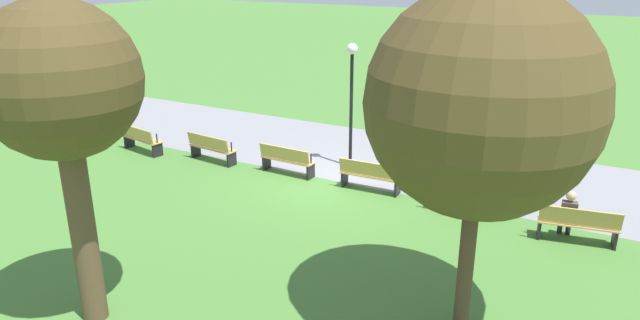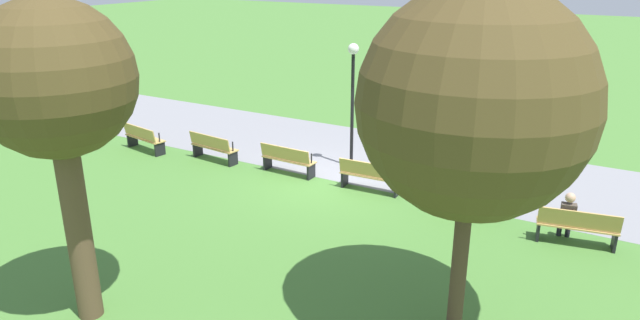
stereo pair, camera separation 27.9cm
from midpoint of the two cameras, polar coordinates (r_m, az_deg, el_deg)
name	(u,v)px [view 2 (the right image)]	position (r m, az deg, el deg)	size (l,w,h in m)	color
ground_plane	(328,181)	(16.19, 1.35, -2.17)	(120.00, 120.00, 0.00)	#477A33
path_paving	(368,155)	(18.44, 5.32, 0.51)	(33.15, 5.13, 0.01)	gray
bench_0	(76,131)	(21.01, -22.94, 2.74)	(1.74, 0.87, 0.89)	tan
bench_1	(143,138)	(19.43, -16.95, 2.17)	(1.73, 0.76, 0.89)	tan
bench_2	(213,147)	(17.94, -10.27, 1.30)	(1.72, 0.65, 0.89)	tan
bench_3	(287,159)	(16.58, -2.81, 0.08)	(1.69, 0.53, 0.89)	tan
bench_4	(370,175)	(15.40, 5.54, -1.55)	(1.69, 0.53, 0.89)	tan
bench_5	(464,197)	(14.44, 14.82, -3.61)	(1.72, 0.65, 0.89)	tan
bench_6	(577,226)	(13.76, 24.98, -6.05)	(1.73, 0.76, 0.89)	tan
person_seated	(567,215)	(13.80, 24.12, -5.09)	(0.39, 0.56, 1.20)	#4C4238
tree_1	(474,104)	(8.79, 16.13, 5.47)	(3.57, 3.57, 5.76)	#4C3828
tree_2	(55,85)	(9.66, -24.30, 6.89)	(2.50, 2.50, 5.50)	brown
lamp_post	(353,82)	(16.66, 3.80, 7.85)	(0.32, 0.32, 3.73)	black
trash_bin	(60,124)	(22.40, -24.34, 3.28)	(0.51, 0.51, 0.77)	black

